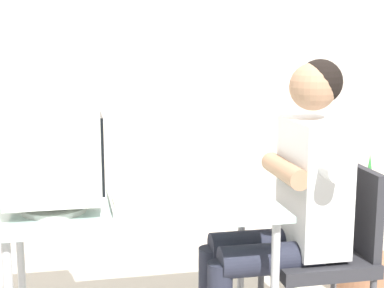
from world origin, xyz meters
name	(u,v)px	position (x,y,z in m)	size (l,w,h in m)	color
wall_back	(160,25)	(0.30, 1.40, 1.50)	(8.00, 0.10, 3.00)	beige
desk	(140,221)	(0.00, 0.00, 0.66)	(1.17, 0.61, 0.73)	#B7B7BC
crt_monitor	(53,155)	(-0.35, -0.03, 0.97)	(0.39, 0.32, 0.43)	silver
keyboard	(127,199)	(-0.05, 0.03, 0.75)	(0.16, 0.44, 0.03)	silver
office_chair	(329,245)	(0.87, 0.00, 0.49)	(0.45, 0.45, 0.85)	#4C4C51
person_seated	(291,197)	(0.68, 0.00, 0.73)	(0.74, 0.57, 1.34)	silver
potted_plant	(365,238)	(1.30, 0.45, 0.33)	(0.56, 0.51, 0.82)	#9E6647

